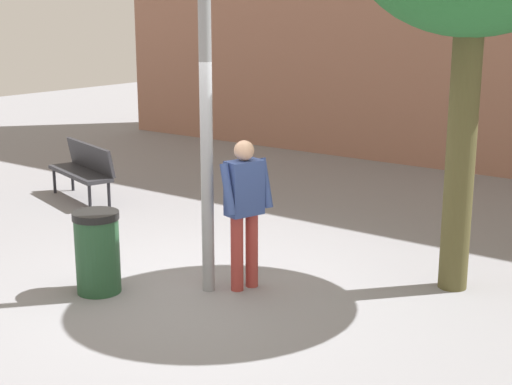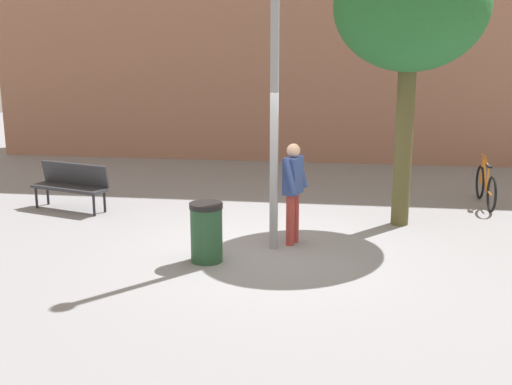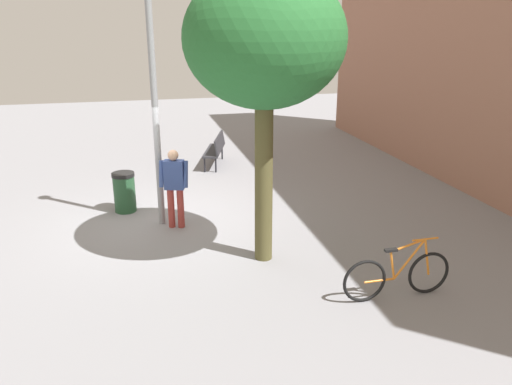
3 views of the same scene
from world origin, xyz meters
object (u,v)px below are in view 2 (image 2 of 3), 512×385
person_by_lamppost (293,187)px  plaza_tree (411,8)px  bicycle_orange (486,186)px  lamppost (275,59)px  trash_bin (206,232)px  park_bench (72,182)px

person_by_lamppost → plaza_tree: size_ratio=0.34×
plaza_tree → bicycle_orange: (1.84, 1.68, -3.43)m
lamppost → trash_bin: (-0.94, -0.76, -2.55)m
person_by_lamppost → plaza_tree: 3.67m
person_by_lamppost → park_bench: bearing=160.4°
bicycle_orange → trash_bin: (-4.90, -4.13, 0.08)m
park_bench → person_by_lamppost: bearing=-19.6°
lamppost → park_bench: (-4.22, 1.89, -2.46)m
person_by_lamppost → trash_bin: 1.68m
bicycle_orange → park_bench: bearing=-169.7°
plaza_tree → park_bench: bearing=178.3°
plaza_tree → trash_bin: size_ratio=5.47×
park_bench → plaza_tree: size_ratio=0.34×
bicycle_orange → lamppost: bearing=-139.6°
plaza_tree → trash_bin: 5.16m
trash_bin → lamppost: bearing=39.1°
lamppost → bicycle_orange: 5.83m
lamppost → plaza_tree: bearing=38.5°
park_bench → trash_bin: park_bench is taller
person_by_lamppost → bicycle_orange: person_by_lamppost is taller
person_by_lamppost → park_bench: (-4.51, 1.60, -0.42)m
plaza_tree → bicycle_orange: size_ratio=2.75×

